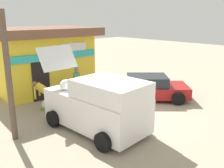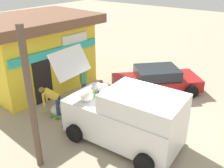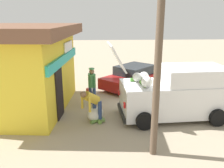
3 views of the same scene
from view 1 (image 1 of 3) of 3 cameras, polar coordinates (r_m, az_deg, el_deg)
The scene contains 9 objects.
ground_plane at distance 11.18m, azimuth 2.83°, elevation -6.94°, with size 60.00×60.00×0.00m, color tan.
storefront_bar at distance 14.92m, azimuth -15.55°, elevation 5.67°, with size 6.15×4.72×3.59m.
delivery_van at distance 9.40m, azimuth -3.15°, elevation -4.67°, with size 2.42×4.69×2.99m.
parked_sedan at distance 13.17m, azimuth 7.88°, elevation -0.90°, with size 4.25×4.19×1.24m.
vendor_standing at distance 12.86m, azimuth -7.97°, elevation 0.53°, with size 0.49×0.47×1.71m.
customer_bending at distance 11.86m, azimuth -15.37°, elevation -1.81°, with size 0.76×0.78×1.34m.
unloaded_banana_pile at distance 12.05m, azimuth -13.92°, elevation -4.54°, with size 0.96×0.90×0.50m.
paint_bucket at distance 14.15m, azimuth -3.54°, elevation -1.48°, with size 0.26×0.26×0.31m, color #BF3F33.
utility_pole at distance 9.00m, azimuth -22.41°, elevation 1.23°, with size 0.20×0.20×4.43m, color brown.
Camera 1 is at (-7.57, -7.06, 4.21)m, focal length 40.27 mm.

